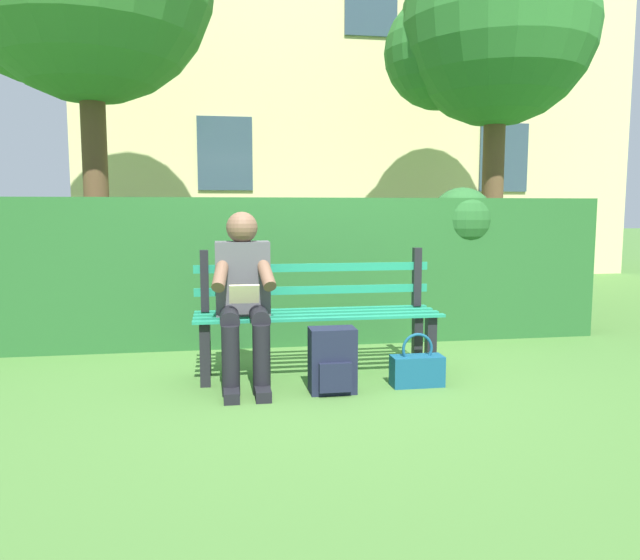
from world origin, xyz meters
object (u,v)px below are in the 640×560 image
at_px(backpack, 332,361).
at_px(park_bench, 316,314).
at_px(person_seated, 243,293).
at_px(handbag, 417,369).
at_px(tree_far, 487,34).

bearing_deg(backpack, park_bench, -86.57).
relative_size(park_bench, person_seated, 1.49).
relative_size(handbag, tree_far, 0.08).
relative_size(park_bench, handbag, 4.79).
distance_m(park_bench, tree_far, 5.47).
distance_m(person_seated, backpack, 0.78).
height_order(park_bench, handbag, park_bench).
bearing_deg(handbag, tree_far, -119.24).
bearing_deg(backpack, person_seated, -29.87).
xyz_separation_m(person_seated, backpack, (-0.57, 0.33, -0.43)).
bearing_deg(person_seated, tree_far, -132.58).
distance_m(handbag, tree_far, 5.66).
distance_m(person_seated, tree_far, 5.77).
bearing_deg(handbag, park_bench, -34.41).
bearing_deg(person_seated, park_bench, -163.34).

